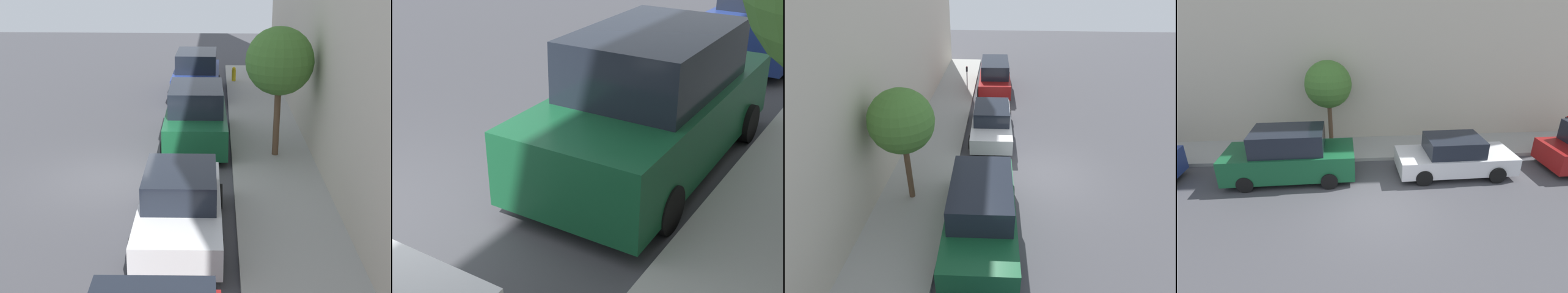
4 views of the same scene
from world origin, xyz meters
TOP-DOWN VIEW (x-y plane):
  - ground_plane at (0.00, 0.00)m, footprint 60.00×60.00m
  - sidewalk at (4.74, 0.00)m, footprint 2.48×32.00m
  - parked_sedan_second at (2.22, -3.17)m, footprint 1.92×4.53m
  - parked_suv_third at (2.34, 3.16)m, footprint 2.08×4.84m
  - parked_suv_fourth at (2.12, 9.75)m, footprint 2.08×4.82m
  - street_tree at (4.84, 1.75)m, footprint 2.02×2.02m
  - fire_hydrant at (3.85, 12.08)m, footprint 0.20×0.20m

SIDE VIEW (x-z plane):
  - ground_plane at x=0.00m, z-range 0.00..0.00m
  - sidewalk at x=4.74m, z-range 0.00..0.15m
  - fire_hydrant at x=3.85m, z-range 0.15..0.84m
  - parked_sedan_second at x=2.22m, z-range -0.04..1.50m
  - parked_suv_fourth at x=2.12m, z-range -0.06..1.92m
  - parked_suv_third at x=2.34m, z-range -0.06..1.92m
  - street_tree at x=4.84m, z-range 1.09..5.02m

